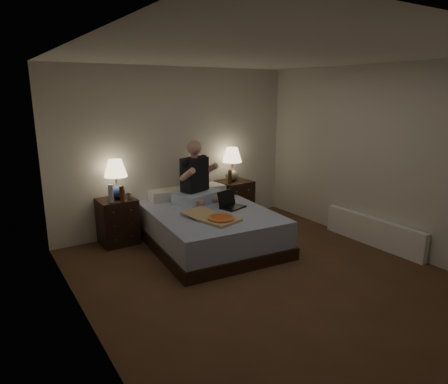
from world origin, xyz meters
TOP-DOWN VIEW (x-y plane):
  - floor at (0.00, 0.00)m, footprint 4.00×4.50m
  - ceiling at (0.00, 0.00)m, footprint 4.00×4.50m
  - wall_back at (0.00, 2.25)m, footprint 4.00×0.00m
  - wall_left at (-2.00, 0.00)m, footprint 0.00×4.50m
  - wall_right at (2.00, 0.00)m, footprint 0.00×4.50m
  - bed at (-0.02, 1.28)m, footprint 1.71×2.18m
  - nightstand_left at (-1.09, 2.02)m, footprint 0.51×0.46m
  - nightstand_right at (0.92, 2.01)m, footprint 0.55×0.51m
  - lamp_left at (-1.06, 2.05)m, footprint 0.36×0.36m
  - lamp_right at (0.90, 2.05)m, footprint 0.40×0.40m
  - water_bottle at (-1.19, 1.91)m, footprint 0.07×0.07m
  - soda_can at (-0.93, 1.92)m, footprint 0.07×0.07m
  - beer_bottle_left at (-1.07, 1.82)m, footprint 0.06×0.06m
  - beer_bottle_right at (0.74, 1.88)m, footprint 0.06×0.06m
  - person at (0.05, 1.71)m, footprint 0.79×0.70m
  - laptop at (0.32, 1.16)m, footprint 0.41×0.37m
  - pizza_box at (-0.16, 0.73)m, footprint 0.59×0.84m
  - radiator at (1.93, -0.01)m, footprint 0.10×1.60m

SIDE VIEW (x-z plane):
  - floor at x=0.00m, z-range 0.00..0.00m
  - radiator at x=1.93m, z-range 0.00..0.40m
  - bed at x=-0.02m, z-range 0.00..0.52m
  - nightstand_left at x=-1.09m, z-range 0.00..0.65m
  - nightstand_right at x=0.92m, z-range 0.00..0.68m
  - pizza_box at x=-0.16m, z-range 0.52..0.60m
  - laptop at x=0.32m, z-range 0.52..0.76m
  - soda_can at x=-0.93m, z-range 0.65..0.75m
  - beer_bottle_left at x=-1.07m, z-range 0.65..0.88m
  - water_bottle at x=-1.19m, z-range 0.65..0.90m
  - beer_bottle_right at x=0.74m, z-range 0.68..0.91m
  - lamp_left at x=-1.06m, z-range 0.65..1.21m
  - lamp_right at x=0.90m, z-range 0.68..1.24m
  - person at x=0.05m, z-range 0.52..1.45m
  - wall_back at x=0.00m, z-range 0.00..2.50m
  - wall_left at x=-2.00m, z-range 0.00..2.50m
  - wall_right at x=2.00m, z-range 0.00..2.50m
  - ceiling at x=0.00m, z-range 2.50..2.50m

